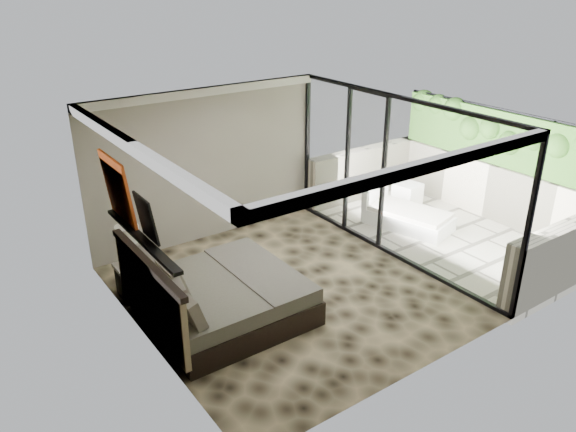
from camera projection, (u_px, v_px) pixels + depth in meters
floor at (287, 292)px, 8.79m from camera, size 5.00×5.00×0.00m
ceiling at (286, 116)px, 7.67m from camera, size 4.50×5.00×0.02m
back_wall at (207, 165)px, 10.09m from camera, size 4.50×0.02×2.80m
left_wall at (141, 250)px, 7.05m from camera, size 0.02×5.00×2.80m
glass_wall at (396, 179)px, 9.42m from camera, size 0.08×5.00×2.80m
terrace_slab at (446, 235)px, 10.80m from camera, size 3.00×5.00×0.12m
parapet_far at (494, 191)px, 11.26m from camera, size 0.30×5.00×1.10m
foliage_hedge at (502, 138)px, 10.82m from camera, size 0.36×4.60×1.10m
picture_ledge at (142, 239)px, 7.11m from camera, size 0.12×2.20×0.05m
bed at (217, 298)px, 7.98m from camera, size 2.18×2.11×1.21m
nightstand at (136, 280)px, 8.61m from camera, size 0.62×0.62×0.53m
table_lamp at (128, 240)px, 8.36m from camera, size 0.35×0.35×0.64m
abstract_canvas at (117, 189)px, 7.41m from camera, size 0.13×0.90×0.90m
framed_print at (146, 218)px, 6.90m from camera, size 0.11×0.50×0.60m
ottoman at (407, 195)px, 11.92m from camera, size 0.56×0.56×0.49m
lounger at (406, 216)px, 10.98m from camera, size 1.22×1.81×0.65m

